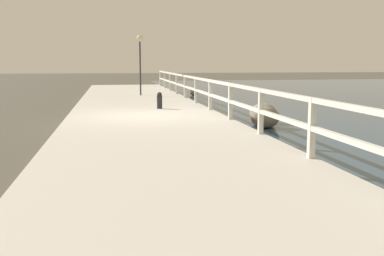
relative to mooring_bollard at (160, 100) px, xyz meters
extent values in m
plane|color=#4C473D|center=(-0.58, -1.90, -0.52)|extent=(120.00, 120.00, 0.00)
cube|color=beige|center=(-0.58, -1.90, -0.40)|extent=(4.51, 36.00, 0.25)
cube|color=silver|center=(1.57, -8.13, 0.21)|extent=(0.10, 0.10, 0.98)
cube|color=silver|center=(1.57, -5.64, 0.21)|extent=(0.10, 0.10, 0.98)
cube|color=silver|center=(1.57, -3.15, 0.21)|extent=(0.10, 0.10, 0.98)
cube|color=silver|center=(1.57, -0.65, 0.21)|extent=(0.10, 0.10, 0.98)
cube|color=silver|center=(1.57, 1.84, 0.21)|extent=(0.10, 0.10, 0.98)
cube|color=silver|center=(1.57, 4.33, 0.21)|extent=(0.10, 0.10, 0.98)
cube|color=silver|center=(1.57, 6.82, 0.21)|extent=(0.10, 0.10, 0.98)
cube|color=silver|center=(1.57, 9.32, 0.21)|extent=(0.10, 0.10, 0.98)
cube|color=silver|center=(1.57, 11.81, 0.21)|extent=(0.10, 0.10, 0.98)
cube|color=silver|center=(1.57, 14.30, 0.21)|extent=(0.10, 0.10, 0.98)
cube|color=silver|center=(1.57, -1.90, 0.66)|extent=(0.09, 32.50, 0.08)
cube|color=silver|center=(1.57, -1.90, 0.21)|extent=(0.09, 32.50, 0.08)
ellipsoid|color=gray|center=(2.78, 8.81, -0.34)|extent=(0.48, 0.43, 0.36)
ellipsoid|color=gray|center=(2.76, -2.38, -0.23)|extent=(0.79, 0.71, 0.59)
ellipsoid|color=slate|center=(2.52, -3.24, -0.23)|extent=(0.79, 0.71, 0.59)
cylinder|color=black|center=(0.00, 0.00, -0.06)|extent=(0.18, 0.18, 0.44)
sphere|color=black|center=(0.00, 0.00, 0.19)|extent=(0.16, 0.16, 0.16)
cylinder|color=#2D2D33|center=(-0.22, 6.19, 0.95)|extent=(0.07, 0.07, 2.45)
sphere|color=beige|center=(-0.22, 6.19, 2.33)|extent=(0.30, 0.30, 0.30)
camera|label=1|loc=(-1.56, -14.75, 1.25)|focal=42.00mm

